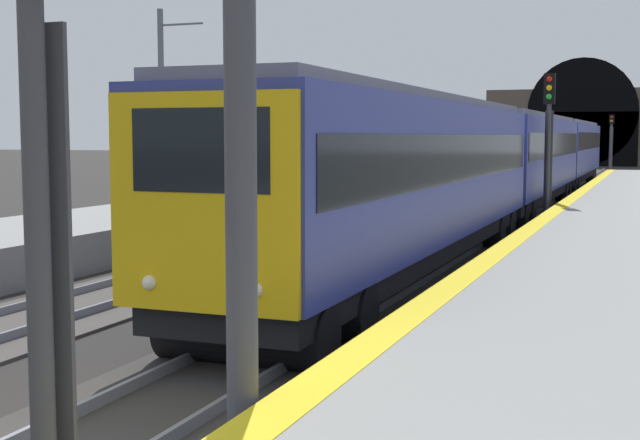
# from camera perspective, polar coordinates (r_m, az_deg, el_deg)

# --- Properties ---
(platform_right_edge_strip) EXTENTS (112.00, 0.50, 0.01)m
(platform_right_edge_strip) POSITION_cam_1_polar(r_m,az_deg,el_deg) (7.16, -3.90, -13.07)
(platform_right_edge_strip) COLOR yellow
(platform_right_edge_strip) RESTS_ON platform_right
(train_main_approaching) EXTENTS (57.08, 2.83, 4.17)m
(train_main_approaching) POSITION_cam_1_polar(r_m,az_deg,el_deg) (38.60, 13.15, 4.07)
(train_main_approaching) COLOR navy
(train_main_approaching) RESTS_ON ground_plane
(train_adjacent_platform) EXTENTS (60.80, 3.26, 4.76)m
(train_adjacent_platform) POSITION_cam_1_polar(r_m,az_deg,el_deg) (50.36, 9.52, 4.25)
(train_adjacent_platform) COLOR navy
(train_adjacent_platform) RESTS_ON ground_plane
(railway_signal_near) EXTENTS (0.39, 0.38, 5.22)m
(railway_signal_near) POSITION_cam_1_polar(r_m,az_deg,el_deg) (5.65, -18.04, 4.18)
(railway_signal_near) COLOR #38383D
(railway_signal_near) RESTS_ON ground_plane
(railway_signal_mid) EXTENTS (0.39, 0.38, 5.40)m
(railway_signal_mid) POSITION_cam_1_polar(r_m,az_deg,el_deg) (31.42, 14.68, 5.34)
(railway_signal_mid) COLOR #38383D
(railway_signal_mid) RESTS_ON ground_plane
(railway_signal_far) EXTENTS (0.39, 0.38, 4.95)m
(railway_signal_far) POSITION_cam_1_polar(r_m,az_deg,el_deg) (74.57, 18.46, 4.97)
(railway_signal_far) COLOR #4C4C54
(railway_signal_far) RESTS_ON ground_plane
(tunnel_portal) EXTENTS (2.14, 20.66, 11.61)m
(tunnel_portal) POSITION_cam_1_polar(r_m,az_deg,el_deg) (99.60, 16.74, 5.83)
(tunnel_portal) COLOR #51473D
(tunnel_portal) RESTS_ON ground_plane
(catenary_mast_near) EXTENTS (0.22, 1.89, 7.97)m
(catenary_mast_near) POSITION_cam_1_polar(r_m,az_deg,el_deg) (33.63, -10.24, 6.83)
(catenary_mast_near) COLOR #595B60
(catenary_mast_near) RESTS_ON ground_plane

